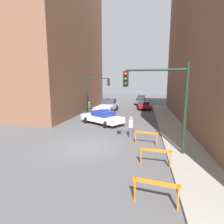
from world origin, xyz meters
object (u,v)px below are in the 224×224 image
parked_car_mid (141,101)px  barrier_back (146,136)px  parked_car_far (141,98)px  traffic_light_far (93,89)px  police_car (102,117)px  barrier_mid (156,154)px  white_truck (108,106)px  pedestrian_corner (89,108)px  pedestrian_sidewalk (131,127)px  pedestrian_crossing (94,114)px  barrier_front (156,189)px  parked_car_near (144,105)px  traffic_light_near (165,95)px

parked_car_mid → barrier_back: parked_car_mid is taller
parked_car_far → barrier_back: 31.01m
traffic_light_far → police_car: bearing=-65.2°
parked_car_far → barrier_mid: size_ratio=2.77×
traffic_light_far → parked_car_far: bearing=73.5°
white_truck → pedestrian_corner: size_ratio=3.29×
parked_car_far → pedestrian_corner: bearing=-112.4°
traffic_light_far → police_car: (2.67, -5.78, -2.67)m
pedestrian_sidewalk → pedestrian_crossing: bearing=-150.6°
traffic_light_far → parked_car_mid: size_ratio=1.16×
parked_car_mid → pedestrian_sidewalk: bearing=-84.4°
parked_car_mid → barrier_front: size_ratio=2.81×
parked_car_far → pedestrian_crossing: bearing=-104.3°
parked_car_near → pedestrian_sidewalk: pedestrian_sidewalk is taller
white_truck → pedestrian_sidewalk: bearing=-67.5°
traffic_light_near → barrier_back: (-0.93, 1.49, -2.91)m
traffic_light_far → white_truck: traffic_light_far is taller
traffic_light_far → parked_car_far: size_ratio=1.17×
traffic_light_far → barrier_back: (7.11, -11.07, -2.78)m
traffic_light_near → police_car: (-5.37, 6.78, -2.81)m
parked_car_far → pedestrian_crossing: (-4.33, -24.99, 0.19)m
traffic_light_near → parked_car_near: 18.66m
police_car → pedestrian_crossing: (-1.09, 0.71, 0.14)m
pedestrian_corner → police_car: bearing=17.4°
police_car → parked_car_mid: bearing=21.2°
pedestrian_corner → pedestrian_sidewalk: bearing=21.4°
parked_car_near → parked_car_far: 14.11m
pedestrian_corner → barrier_mid: pedestrian_corner is taller
traffic_light_near → pedestrian_sidewalk: (-2.10, 2.74, -2.67)m
white_truck → barrier_mid: bearing=-67.6°
white_truck → barrier_front: size_ratio=3.44×
traffic_light_far → pedestrian_crossing: (1.58, -5.07, -2.54)m
white_truck → parked_car_far: (4.33, 18.07, -0.23)m
pedestrian_corner → barrier_front: pedestrian_corner is taller
barrier_front → parked_car_mid: bearing=92.6°
barrier_back → pedestrian_sidewalk: bearing=133.0°
parked_car_mid → barrier_back: (1.04, -23.26, -0.06)m
police_car → barrier_front: size_ratio=3.12×
traffic_light_far → pedestrian_sidewalk: bearing=-58.8°
pedestrian_crossing → barrier_back: bearing=-120.1°
traffic_light_near → white_truck: size_ratio=0.95×
pedestrian_corner → pedestrian_sidewalk: (6.52, -9.69, 0.00)m
police_car → parked_car_far: police_car is taller
police_car → parked_car_far: size_ratio=1.12×
traffic_light_far → parked_car_far: 20.95m
pedestrian_sidewalk → barrier_front: bearing=-1.9°
traffic_light_far → white_truck: bearing=49.5°
pedestrian_sidewalk → traffic_light_near: bearing=24.2°
pedestrian_crossing → barrier_back: size_ratio=1.05×
traffic_light_near → barrier_mid: traffic_light_near is taller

